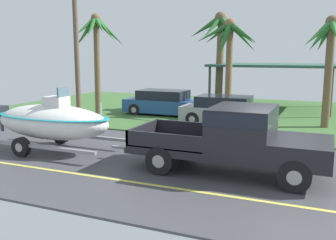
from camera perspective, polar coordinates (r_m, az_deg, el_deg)
name	(u,v)px	position (r m, az deg, el deg)	size (l,w,h in m)	color
ground	(307,126)	(18.94, 20.05, -0.87)	(36.00, 22.00, 0.11)	#424247
pickup_truck_towing	(241,137)	(10.73, 10.87, -2.52)	(5.67, 2.14, 1.90)	black
boat_on_trailer	(52,121)	(13.66, -17.02, -0.21)	(5.78, 2.24, 2.24)	gray
parked_sedan_near	(166,103)	(20.75, -0.29, 2.54)	(4.61, 1.85, 1.38)	#234C89
parked_sedan_far	(227,111)	(18.09, 8.85, 1.33)	(4.35, 1.86, 1.38)	#99999E
carport_awning	(274,66)	(23.82, 15.53, 7.78)	(7.06, 4.97, 2.72)	#4C4238
palm_tree_near_left	(332,43)	(18.48, 23.40, 10.50)	(2.74, 3.07, 5.00)	brown
palm_tree_near_right	(230,43)	(20.31, 9.23, 11.31)	(3.36, 3.00, 5.13)	brown
palm_tree_mid	(220,39)	(22.85, 7.79, 11.95)	(3.38, 3.33, 5.74)	brown
palm_tree_far_left	(96,37)	(21.34, -10.66, 12.15)	(2.71, 2.89, 5.46)	brown
utility_pole	(76,35)	(18.90, -13.61, 12.27)	(0.24, 1.80, 8.09)	brown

